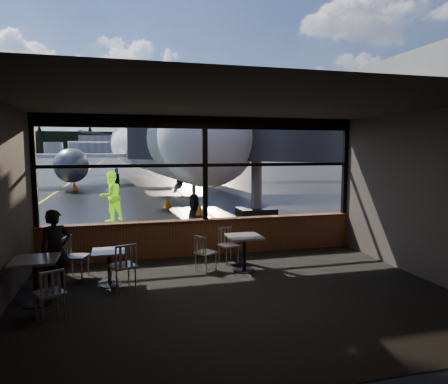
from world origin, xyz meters
name	(u,v)px	position (x,y,z in m)	size (l,w,h in m)	color
ground_plane	(126,158)	(0.00, 120.00, 0.00)	(520.00, 520.00, 0.00)	black
carpet_floor	(239,296)	(0.00, -3.00, 0.01)	(8.00, 6.00, 0.01)	black
ceiling	(240,103)	(0.00, -3.00, 3.50)	(8.00, 6.00, 0.04)	#38332D
wall_right	(426,196)	(4.00, -3.00, 1.75)	(0.04, 6.00, 3.50)	#463D38
wall_back	(322,238)	(0.00, -6.00, 1.75)	(8.00, 0.04, 3.50)	#463D38
window_sill	(205,238)	(0.00, 0.00, 0.45)	(8.00, 0.28, 0.90)	#5D2F1C
window_header	(205,123)	(0.00, 0.00, 3.35)	(8.00, 0.18, 0.30)	black
mullion_left	(34,171)	(-3.95, 0.00, 2.20)	(0.12, 0.12, 2.60)	black
mullion_centre	(205,169)	(0.00, 0.00, 2.20)	(0.12, 0.12, 2.60)	black
mullion_right	(345,167)	(3.95, 0.00, 2.20)	(0.12, 0.12, 2.60)	black
window_transom	(205,165)	(0.00, 0.00, 2.30)	(8.00, 0.10, 0.08)	black
airliner	(150,107)	(0.25, 20.73, 5.85)	(31.91, 38.29, 11.70)	white
jet_bridge	(263,157)	(3.60, 5.50, 2.39)	(8.95, 10.94, 4.78)	#2E2E31
cafe_table_near	(244,253)	(0.54, -1.57, 0.40)	(0.73, 0.73, 0.80)	#A09A93
cafe_table_mid	(110,268)	(-2.32, -1.78, 0.35)	(0.65, 0.65, 0.71)	gray
cafe_table_left	(36,282)	(-3.53, -2.48, 0.41)	(0.74, 0.74, 0.82)	gray
chair_near_w	(206,253)	(-0.28, -1.34, 0.41)	(0.45, 0.45, 0.82)	#AAA69A
chair_near_n	(229,246)	(0.39, -0.85, 0.42)	(0.46, 0.46, 0.84)	#ABA79B
chair_mid_s	(123,266)	(-2.07, -2.13, 0.47)	(0.51, 0.51, 0.94)	beige
chair_mid_w	(76,257)	(-3.00, -1.12, 0.45)	(0.49, 0.49, 0.90)	beige
chair_left_s	(49,293)	(-3.20, -3.19, 0.42)	(0.46, 0.46, 0.85)	beige
passenger	(56,250)	(-3.30, -1.78, 0.78)	(0.57, 0.37, 1.56)	black
ground_crew	(111,196)	(-2.41, 5.66, 0.94)	(0.91, 0.71, 1.88)	#BFF219
cone_nose	(168,202)	(0.07, 8.73, 0.27)	(0.38, 0.38, 0.53)	orange
cone_wing	(75,186)	(-4.97, 18.20, 0.28)	(0.41, 0.41, 0.56)	orange
hangar_mid	(123,145)	(0.00, 185.00, 5.00)	(38.00, 15.00, 10.00)	silver
hangar_right	(249,143)	(60.00, 178.00, 6.00)	(50.00, 20.00, 12.00)	silver
fuel_tank_a	(54,149)	(-30.00, 182.00, 3.00)	(8.00, 8.00, 6.00)	silver
fuel_tank_b	(77,149)	(-20.00, 182.00, 3.00)	(8.00, 8.00, 6.00)	silver
fuel_tank_c	(101,149)	(-10.00, 182.00, 3.00)	(8.00, 8.00, 6.00)	silver
treeline	(122,143)	(0.00, 210.00, 6.00)	(360.00, 3.00, 12.00)	black
cone_extra	(200,209)	(1.11, 6.23, 0.24)	(0.35, 0.35, 0.48)	orange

